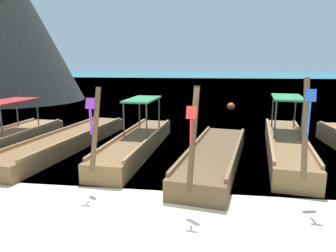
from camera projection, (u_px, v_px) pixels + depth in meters
ground at (140, 233)px, 5.39m from camera, size 120.00×120.00×0.00m
sea_water at (203, 78)px, 65.43m from camera, size 120.00×120.00×0.00m
longtail_boat_turquoise_ribbon at (68, 141)px, 10.77m from camera, size 2.12×7.52×2.68m
longtail_boat_violet_ribbon at (137, 143)px, 10.28m from camera, size 1.53×6.61×2.45m
longtail_boat_red_ribbon at (214, 156)px, 8.95m from camera, size 2.33×6.17×2.55m
longtail_boat_blue_ribbon at (286, 145)px, 9.89m from camera, size 2.12×7.18×2.69m
karst_rock at (9, 32)px, 24.01m from camera, size 11.51×10.66×11.25m
mooring_buoy_near at (231, 107)px, 19.49m from camera, size 0.49×0.49×0.49m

